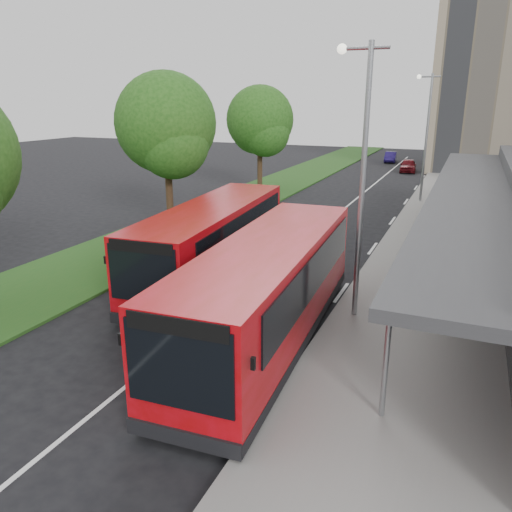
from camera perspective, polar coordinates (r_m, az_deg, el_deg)
The scene contains 15 objects.
ground at distance 15.83m, azimuth -5.65°, elevation -7.38°, with size 120.00×120.00×0.00m, color black.
pavement at distance 33.20m, azimuth 20.97°, elevation 4.97°, with size 5.00×80.00×0.15m, color gray.
grass_verge at distance 36.03m, azimuth -0.18°, elevation 7.01°, with size 5.00×80.00×0.10m, color #1A4B18.
lane_centre_line at distance 29.17m, azimuth 8.61°, elevation 4.20°, with size 0.12×70.00×0.01m, color silver.
kerb_dashes at distance 32.43m, azimuth 16.11°, elevation 5.05°, with size 0.12×56.00×0.01m.
tree_mid at distance 25.79m, azimuth -10.20°, elevation 13.97°, with size 4.97×4.97×7.99m.
tree_far at distance 36.44m, azimuth 0.47°, elevation 14.82°, with size 4.73×4.73×7.60m.
lamp_post_near at distance 14.94m, azimuth 11.86°, elevation 9.76°, with size 1.44×0.28×8.00m.
lamp_post_far at distance 34.70m, azimuth 18.83°, elevation 13.47°, with size 1.44×0.28×8.00m.
bus_main at distance 13.97m, azimuth 1.44°, elevation -4.02°, with size 3.23×10.57×2.95m.
bus_second at distance 18.94m, azimuth -4.97°, elevation 1.63°, with size 3.41×10.33×2.88m.
litter_bin at distance 24.28m, azimuth 18.83°, elevation 2.02°, with size 0.43×0.43×0.77m, color #351C15.
bollard at distance 32.03m, azimuth 19.83°, elevation 5.78°, with size 0.17×0.17×1.07m, color #DDB20B.
car_near at distance 50.04m, azimuth 16.98°, elevation 9.88°, with size 1.45×3.59×1.22m, color #550C11.
car_far at distance 57.42m, azimuth 15.12°, elevation 10.87°, with size 1.16×3.32×1.09m, color navy.
Camera 1 is at (7.04, -12.52, 6.65)m, focal length 35.00 mm.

